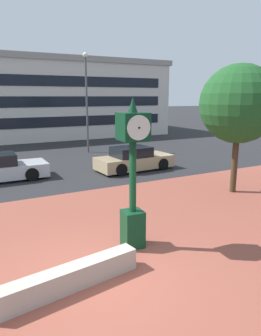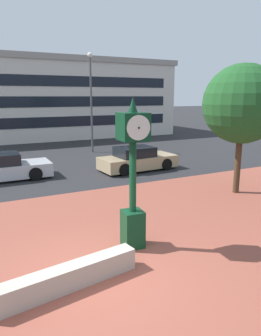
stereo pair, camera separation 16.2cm
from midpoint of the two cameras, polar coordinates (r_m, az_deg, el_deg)
ground_plane at (r=7.46m, az=-6.16°, el=-19.17°), size 200.00×200.00×0.00m
plaza_brick_paving at (r=8.47m, az=-9.43°, el=-15.09°), size 44.00×10.47×0.01m
planter_wall at (r=7.09m, az=-11.60°, el=-18.85°), size 3.22×0.89×0.50m
street_clock at (r=8.08m, az=-0.17°, el=-0.87°), size 0.74×0.80×3.93m
plaza_tree at (r=13.71m, az=18.73°, el=10.53°), size 3.37×3.13×5.20m
car_street_mid at (r=17.25m, az=0.31°, el=1.52°), size 4.29×2.01×1.28m
civic_building at (r=34.73m, az=-18.51°, el=11.80°), size 26.93×13.08×7.44m
street_lamp_post at (r=22.73m, az=-8.12°, el=13.22°), size 0.36×0.36×6.83m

